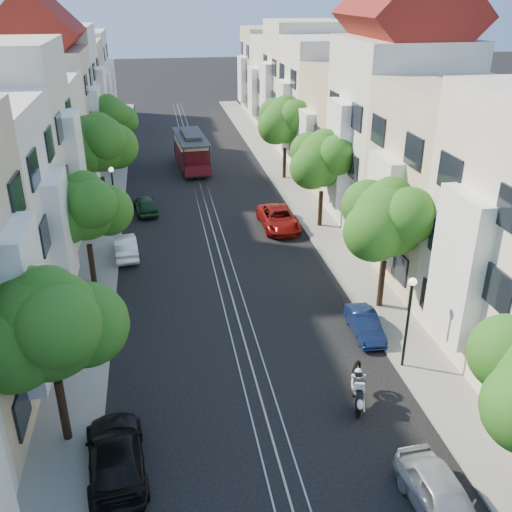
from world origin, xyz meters
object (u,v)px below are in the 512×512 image
cable_car (191,149)px  tree_e_b (389,220)px  lamp_east (409,310)px  parked_car_e_mid (365,324)px  parked_car_w_mid (125,246)px  tree_w_b (86,209)px  tree_w_c (99,144)px  lamp_west (113,188)px  tree_e_c (324,161)px  tree_w_d (109,119)px  tree_e_d (286,121)px  parked_car_e_far (278,218)px  parked_car_w_far (146,204)px  sportbike_rider (358,386)px  parked_car_e_near (442,498)px  parked_car_w_near (116,455)px  tree_w_a (50,327)px

cable_car → tree_e_b: bearing=-77.9°
lamp_east → parked_car_e_mid: bearing=104.3°
parked_car_e_mid → parked_car_w_mid: bearing=138.2°
tree_w_b → cable_car: tree_w_b is taller
tree_w_c → parked_car_w_mid: (1.54, -7.46, -4.45)m
tree_w_c → lamp_west: tree_w_c is taller
tree_w_b → parked_car_w_mid: 5.40m
tree_e_c → tree_w_d: bearing=132.0°
tree_w_d → lamp_east: 34.73m
lamp_west → tree_e_d: bearing=33.5°
tree_w_d → parked_car_e_far: (11.54, -15.68, -3.92)m
parked_car_w_far → tree_e_d: bearing=-159.5°
sportbike_rider → tree_w_c: bearing=129.5°
parked_car_e_near → tree_e_c: bearing=79.7°
tree_w_d → parked_car_w_far: size_ratio=1.76×
cable_car → tree_w_c: bearing=-127.0°
parked_car_w_near → tree_w_d: bearing=-92.7°
tree_w_b → lamp_east: tree_w_b is taller
tree_w_a → tree_e_c: bearing=51.3°
tree_e_b → parked_car_e_far: tree_e_b is taller
sportbike_rider → parked_car_w_near: size_ratio=0.46×
parked_car_e_far → tree_w_b: bearing=-152.5°
lamp_west → parked_car_e_near: 27.56m
lamp_east → parked_car_w_mid: lamp_east is taller
parked_car_e_mid → parked_car_e_far: parked_car_e_far is taller
cable_car → parked_car_e_mid: size_ratio=2.44×
parked_car_e_near → parked_car_e_far: bearing=86.7°
tree_w_a → sportbike_rider: bearing=0.5°
tree_e_b → parked_car_w_near: 15.92m
tree_w_a → tree_w_d: bearing=90.0°
lamp_east → cable_car: bearing=101.8°
lamp_east → parked_car_w_near: lamp_east is taller
tree_e_d → tree_e_c: bearing=-90.0°
parked_car_e_far → parked_car_w_near: 22.34m
cable_car → lamp_east: bearing=-82.0°
parked_car_e_near → parked_car_w_far: bearing=104.1°
tree_w_b → lamp_east: bearing=-36.6°
tree_e_d → tree_w_d: size_ratio=1.05×
parked_car_e_mid → parked_car_e_far: (-1.20, 13.54, 0.14)m
tree_w_c → tree_w_d: tree_w_c is taller
tree_w_c → parked_car_w_far: bearing=-4.2°
tree_w_b → parked_car_w_near: (1.74, -13.76, -3.72)m
lamp_east → tree_w_c: bearing=122.6°
parked_car_e_far → parked_car_w_far: parked_car_e_far is taller
tree_e_d → lamp_east: 27.07m
lamp_west → tree_w_b: bearing=-96.0°
tree_e_c → lamp_east: (-0.96, -15.98, -1.75)m
tree_w_d → parked_car_w_near: bearing=-87.2°
tree_w_d → parked_car_e_mid: 32.14m
tree_w_c → lamp_east: tree_w_c is taller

